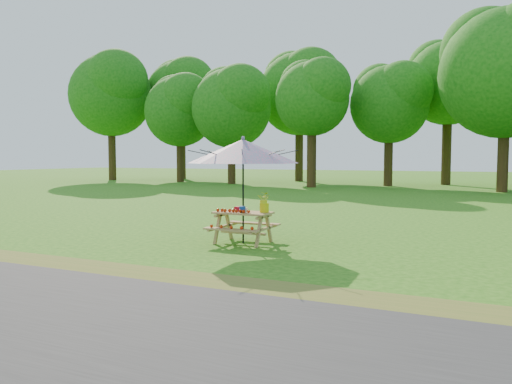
% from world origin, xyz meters
% --- Properties ---
extents(ground, '(120.00, 120.00, 0.00)m').
position_xyz_m(ground, '(0.00, 0.00, 0.00)').
color(ground, '#256513').
rests_on(ground, ground).
extents(road, '(120.00, 4.00, 0.01)m').
position_xyz_m(road, '(0.00, -5.00, 0.01)').
color(road, '#323235').
rests_on(road, ground).
extents(drygrass_strip, '(120.00, 1.20, 0.01)m').
position_xyz_m(drygrass_strip, '(0.00, -2.80, 0.00)').
color(drygrass_strip, olive).
rests_on(drygrass_strip, ground).
extents(treeline, '(60.00, 12.00, 16.00)m').
position_xyz_m(treeline, '(0.00, 22.00, 8.00)').
color(treeline, '#115F10').
rests_on(treeline, ground).
extents(picnic_table, '(1.20, 1.32, 0.67)m').
position_xyz_m(picnic_table, '(-2.26, 0.50, 0.33)').
color(picnic_table, '#AB754D').
rests_on(picnic_table, ground).
extents(patio_umbrella, '(3.00, 3.00, 2.27)m').
position_xyz_m(patio_umbrella, '(-2.26, 0.50, 1.95)').
color(patio_umbrella, black).
rests_on(patio_umbrella, ground).
extents(produce_bins, '(0.31, 0.39, 0.13)m').
position_xyz_m(produce_bins, '(-2.32, 0.52, 0.72)').
color(produce_bins, '#B00E25').
rests_on(produce_bins, picnic_table).
extents(tomatoes_row, '(0.77, 0.13, 0.07)m').
position_xyz_m(tomatoes_row, '(-2.41, 0.32, 0.71)').
color(tomatoes_row, '#BE2A06').
rests_on(tomatoes_row, picnic_table).
extents(flower_bucket, '(0.27, 0.24, 0.43)m').
position_xyz_m(flower_bucket, '(-1.82, 0.61, 0.90)').
color(flower_bucket, '#D7D10B').
rests_on(flower_bucket, picnic_table).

